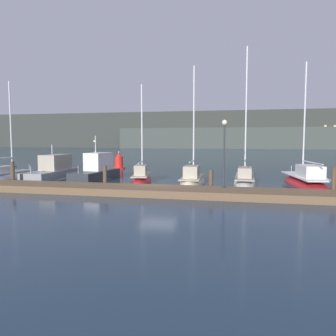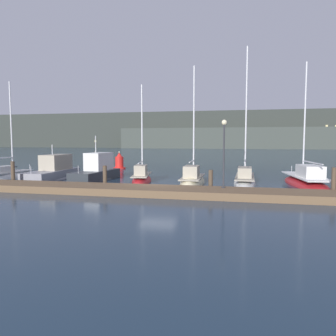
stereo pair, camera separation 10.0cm
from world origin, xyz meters
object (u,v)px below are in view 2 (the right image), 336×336
motorboat_berth_3 (53,174)px  motorboat_berth_4 (96,175)px  sailboat_berth_7 (245,181)px  sailboat_berth_8 (306,183)px  sailboat_berth_6 (193,182)px  sailboat_berth_2 (9,177)px  sailboat_berth_5 (142,180)px  dock_lamppost (224,143)px  channel_buoy (119,162)px

motorboat_berth_3 → motorboat_berth_4: 3.97m
sailboat_berth_7 → sailboat_berth_8: sailboat_berth_7 is taller
motorboat_berth_4 → sailboat_berth_6: size_ratio=0.61×
sailboat_berth_2 → sailboat_berth_5: (12.07, 0.39, 0.06)m
sailboat_berth_8 → dock_lamppost: sailboat_berth_8 is taller
motorboat_berth_4 → sailboat_berth_7: 12.25m
sailboat_berth_2 → channel_buoy: 13.08m
channel_buoy → motorboat_berth_3: bearing=-99.0°
sailboat_berth_5 → sailboat_berth_6: size_ratio=0.85×
motorboat_berth_3 → channel_buoy: bearing=81.0°
sailboat_berth_6 → motorboat_berth_3: bearing=179.5°
sailboat_berth_6 → dock_lamppost: sailboat_berth_6 is taller
sailboat_berth_2 → sailboat_berth_5: sailboat_berth_2 is taller
motorboat_berth_4 → sailboat_berth_5: 4.11m
motorboat_berth_4 → sailboat_berth_6: 8.26m
sailboat_berth_8 → channel_buoy: sailboat_berth_8 is taller
motorboat_berth_3 → motorboat_berth_4: (3.97, 0.17, 0.02)m
sailboat_berth_7 → motorboat_berth_3: bearing=-177.9°
motorboat_berth_4 → dock_lamppost: size_ratio=1.47×
sailboat_berth_2 → sailboat_berth_6: (16.24, 0.38, 0.03)m
sailboat_berth_2 → sailboat_berth_5: bearing=1.9°
sailboat_berth_8 → motorboat_berth_3: bearing=-177.7°
motorboat_berth_3 → sailboat_berth_5: sailboat_berth_5 is taller
sailboat_berth_6 → channel_buoy: size_ratio=4.85×
motorboat_berth_4 → sailboat_berth_2: bearing=-175.3°
dock_lamppost → sailboat_berth_8: bearing=45.2°
motorboat_berth_4 → channel_buoy: 11.28m
sailboat_berth_6 → dock_lamppost: 6.40m
sailboat_berth_2 → sailboat_berth_8: size_ratio=0.94×
sailboat_berth_2 → motorboat_berth_3: size_ratio=1.31×
sailboat_berth_6 → dock_lamppost: size_ratio=2.38×
motorboat_berth_4 → sailboat_berth_5: size_ratio=0.72×
motorboat_berth_4 → sailboat_berth_6: bearing=-1.9°
dock_lamppost → channel_buoy: bearing=128.8°
motorboat_berth_3 → sailboat_berth_5: bearing=-0.6°
motorboat_berth_4 → channel_buoy: (-2.20, 11.06, 0.32)m
sailboat_berth_5 → channel_buoy: (-6.28, 11.33, 0.59)m
sailboat_berth_7 → channel_buoy: 17.94m
sailboat_berth_8 → channel_buoy: (-18.92, 10.41, 0.57)m
sailboat_berth_7 → dock_lamppost: size_ratio=2.68×
sailboat_berth_2 → sailboat_berth_8: 24.74m
sailboat_berth_2 → motorboat_berth_4: size_ratio=1.52×
sailboat_berth_8 → channel_buoy: 21.60m
motorboat_berth_3 → sailboat_berth_7: 16.22m
sailboat_berth_2 → sailboat_berth_7: (20.22, 1.07, 0.07)m
sailboat_berth_7 → sailboat_berth_8: 4.49m
motorboat_berth_3 → sailboat_berth_8: sailboat_berth_8 is taller
sailboat_berth_2 → sailboat_berth_8: bearing=3.0°
sailboat_berth_6 → channel_buoy: sailboat_berth_6 is taller
sailboat_berth_6 → sailboat_berth_5: bearing=179.9°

